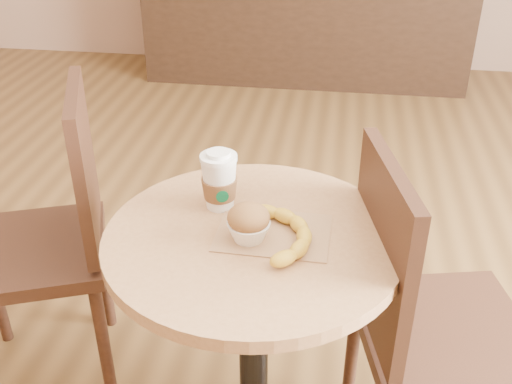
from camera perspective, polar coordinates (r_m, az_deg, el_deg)
cafe_table at (r=1.43m, az=-0.24°, el=-11.97°), size 0.64×0.64×0.75m
chair_left at (r=1.80m, az=-18.90°, el=-3.78°), size 0.53×0.53×0.93m
chair_right at (r=1.50m, az=15.46°, el=-11.48°), size 0.48×0.48×0.91m
service_counter at (r=4.35m, az=4.93°, el=17.50°), size 2.30×0.65×1.04m
kraft_bag at (r=1.28m, az=1.67°, el=-3.89°), size 0.24×0.19×0.00m
coffee_cup at (r=1.35m, az=-3.51°, el=0.92°), size 0.08×0.09×0.14m
muffin at (r=1.24m, az=-0.71°, el=-2.96°), size 0.09×0.09×0.08m
banana at (r=1.25m, az=2.50°, el=-4.05°), size 0.20×0.26×0.03m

